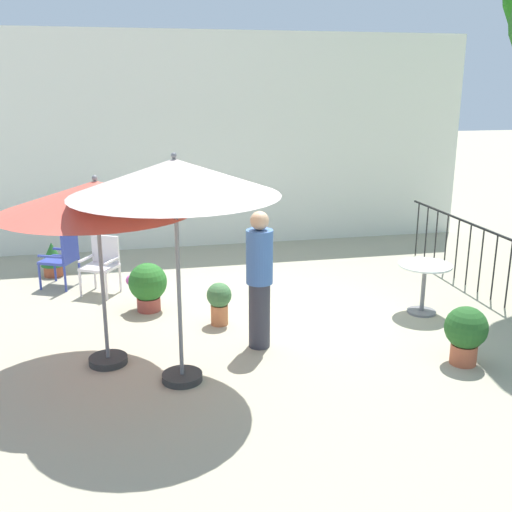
{
  "coord_description": "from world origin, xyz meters",
  "views": [
    {
      "loc": [
        -1.66,
        -7.51,
        3.11
      ],
      "look_at": [
        0.0,
        0.25,
        0.82
      ],
      "focal_mm": 42.1,
      "sensor_mm": 36.0,
      "label": 1
    }
  ],
  "objects_px": {
    "patio_umbrella_0": "(96,198)",
    "potted_plant_1": "(219,301)",
    "cafe_table_0": "(424,279)",
    "patio_chair_0": "(63,256)",
    "standing_person": "(259,279)",
    "potted_plant_3": "(466,332)",
    "potted_plant_0": "(52,258)",
    "potted_plant_2": "(147,284)",
    "patio_chair_1": "(102,261)",
    "patio_umbrella_1": "(175,179)"
  },
  "relations": [
    {
      "from": "potted_plant_0",
      "to": "cafe_table_0",
      "type": "bearing_deg",
      "value": -28.48
    },
    {
      "from": "patio_chair_1",
      "to": "potted_plant_0",
      "type": "bearing_deg",
      "value": 129.17
    },
    {
      "from": "patio_umbrella_1",
      "to": "potted_plant_0",
      "type": "relative_size",
      "value": 4.28
    },
    {
      "from": "patio_umbrella_1",
      "to": "patio_umbrella_0",
      "type": "bearing_deg",
      "value": 143.32
    },
    {
      "from": "patio_umbrella_0",
      "to": "potted_plant_0",
      "type": "xyz_separation_m",
      "value": [
        -0.97,
        3.56,
        -1.62
      ]
    },
    {
      "from": "patio_chair_0",
      "to": "patio_chair_1",
      "type": "height_order",
      "value": "patio_chair_0"
    },
    {
      "from": "patio_chair_1",
      "to": "potted_plant_2",
      "type": "xyz_separation_m",
      "value": [
        0.64,
        -0.91,
        -0.12
      ]
    },
    {
      "from": "potted_plant_0",
      "to": "standing_person",
      "type": "relative_size",
      "value": 0.34
    },
    {
      "from": "potted_plant_3",
      "to": "standing_person",
      "type": "bearing_deg",
      "value": 156.48
    },
    {
      "from": "patio_umbrella_1",
      "to": "potted_plant_0",
      "type": "bearing_deg",
      "value": 113.02
    },
    {
      "from": "patio_chair_1",
      "to": "potted_plant_3",
      "type": "xyz_separation_m",
      "value": [
        4.12,
        -3.37,
        -0.12
      ]
    },
    {
      "from": "cafe_table_0",
      "to": "potted_plant_1",
      "type": "relative_size",
      "value": 1.26
    },
    {
      "from": "patio_umbrella_0",
      "to": "potted_plant_0",
      "type": "bearing_deg",
      "value": 105.21
    },
    {
      "from": "potted_plant_3",
      "to": "potted_plant_0",
      "type": "bearing_deg",
      "value": 138.38
    },
    {
      "from": "potted_plant_0",
      "to": "potted_plant_2",
      "type": "distance_m",
      "value": 2.46
    },
    {
      "from": "patio_umbrella_0",
      "to": "standing_person",
      "type": "distance_m",
      "value": 2.1
    },
    {
      "from": "patio_chair_0",
      "to": "potted_plant_1",
      "type": "height_order",
      "value": "patio_chair_0"
    },
    {
      "from": "cafe_table_0",
      "to": "patio_chair_1",
      "type": "relative_size",
      "value": 0.83
    },
    {
      "from": "cafe_table_0",
      "to": "patio_chair_0",
      "type": "bearing_deg",
      "value": 156.07
    },
    {
      "from": "potted_plant_0",
      "to": "potted_plant_1",
      "type": "xyz_separation_m",
      "value": [
        2.4,
        -2.67,
        0.03
      ]
    },
    {
      "from": "patio_umbrella_0",
      "to": "potted_plant_0",
      "type": "distance_m",
      "value": 4.03
    },
    {
      "from": "cafe_table_0",
      "to": "potted_plant_1",
      "type": "xyz_separation_m",
      "value": [
        -2.85,
        0.18,
        -0.16
      ]
    },
    {
      "from": "patio_chair_1",
      "to": "potted_plant_2",
      "type": "bearing_deg",
      "value": -54.76
    },
    {
      "from": "patio_chair_0",
      "to": "potted_plant_3",
      "type": "bearing_deg",
      "value": -38.73
    },
    {
      "from": "cafe_table_0",
      "to": "potted_plant_3",
      "type": "height_order",
      "value": "cafe_table_0"
    },
    {
      "from": "patio_umbrella_0",
      "to": "patio_chair_1",
      "type": "distance_m",
      "value": 2.89
    },
    {
      "from": "potted_plant_0",
      "to": "standing_person",
      "type": "bearing_deg",
      "value": -51.27
    },
    {
      "from": "potted_plant_2",
      "to": "patio_chair_0",
      "type": "bearing_deg",
      "value": 133.26
    },
    {
      "from": "patio_umbrella_0",
      "to": "patio_chair_0",
      "type": "relative_size",
      "value": 2.41
    },
    {
      "from": "potted_plant_3",
      "to": "patio_umbrella_0",
      "type": "bearing_deg",
      "value": 167.91
    },
    {
      "from": "patio_chair_0",
      "to": "patio_chair_1",
      "type": "xyz_separation_m",
      "value": [
        0.6,
        -0.42,
        -0.0
      ]
    },
    {
      "from": "patio_umbrella_0",
      "to": "cafe_table_0",
      "type": "xyz_separation_m",
      "value": [
        4.28,
        0.71,
        -1.43
      ]
    },
    {
      "from": "potted_plant_0",
      "to": "potted_plant_1",
      "type": "bearing_deg",
      "value": -47.99
    },
    {
      "from": "patio_umbrella_0",
      "to": "patio_chair_0",
      "type": "bearing_deg",
      "value": 103.83
    },
    {
      "from": "potted_plant_1",
      "to": "standing_person",
      "type": "relative_size",
      "value": 0.34
    },
    {
      "from": "patio_umbrella_1",
      "to": "patio_chair_1",
      "type": "relative_size",
      "value": 2.8
    },
    {
      "from": "patio_chair_1",
      "to": "potted_plant_2",
      "type": "height_order",
      "value": "patio_chair_1"
    },
    {
      "from": "patio_umbrella_0",
      "to": "potted_plant_1",
      "type": "xyz_separation_m",
      "value": [
        1.44,
        0.89,
        -1.59
      ]
    },
    {
      "from": "patio_umbrella_1",
      "to": "patio_chair_1",
      "type": "distance_m",
      "value": 3.66
    },
    {
      "from": "standing_person",
      "to": "potted_plant_3",
      "type": "bearing_deg",
      "value": -23.52
    },
    {
      "from": "patio_chair_0",
      "to": "potted_plant_3",
      "type": "height_order",
      "value": "patio_chair_0"
    },
    {
      "from": "patio_chair_1",
      "to": "patio_umbrella_1",
      "type": "bearing_deg",
      "value": -73.6
    },
    {
      "from": "patio_chair_0",
      "to": "standing_person",
      "type": "distance_m",
      "value": 3.82
    },
    {
      "from": "patio_umbrella_1",
      "to": "potted_plant_1",
      "type": "bearing_deg",
      "value": 66.7
    },
    {
      "from": "potted_plant_1",
      "to": "potted_plant_3",
      "type": "relative_size",
      "value": 0.84
    },
    {
      "from": "patio_umbrella_0",
      "to": "potted_plant_2",
      "type": "distance_m",
      "value": 2.29
    },
    {
      "from": "potted_plant_0",
      "to": "standing_person",
      "type": "xyz_separation_m",
      "value": [
        2.78,
        -3.46,
        0.57
      ]
    },
    {
      "from": "patio_chair_0",
      "to": "potted_plant_2",
      "type": "xyz_separation_m",
      "value": [
        1.25,
        -1.32,
        -0.12
      ]
    },
    {
      "from": "potted_plant_1",
      "to": "potted_plant_3",
      "type": "distance_m",
      "value": 3.11
    },
    {
      "from": "potted_plant_0",
      "to": "potted_plant_2",
      "type": "relative_size",
      "value": 0.83
    }
  ]
}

